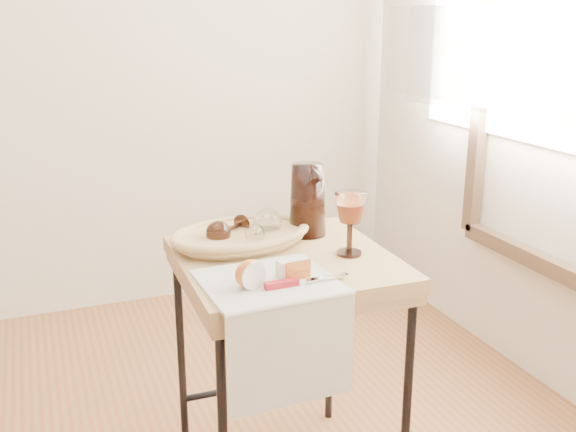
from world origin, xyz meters
name	(u,v)px	position (x,y,z in m)	size (l,w,h in m)	color
side_table	(285,373)	(0.68, 0.30, 0.36)	(0.57, 0.57, 0.72)	brown
tea_towel	(268,282)	(0.58, 0.14, 0.72)	(0.32, 0.29, 0.01)	silver
bread_basket	(242,238)	(0.60, 0.42, 0.74)	(0.37, 0.25, 0.04)	#9B6637
goblet_lying_a	(229,229)	(0.57, 0.44, 0.77)	(0.12, 0.07, 0.07)	#311A11
goblet_lying_b	(262,227)	(0.65, 0.40, 0.78)	(0.14, 0.09, 0.09)	white
pitcher	(308,200)	(0.81, 0.45, 0.83)	(0.15, 0.23, 0.26)	black
wine_goblet	(350,224)	(0.85, 0.24, 0.81)	(0.09, 0.09, 0.18)	white
apple_half	(249,273)	(0.52, 0.12, 0.76)	(0.07, 0.04, 0.07)	#C90902
apple_wedge	(291,269)	(0.64, 0.13, 0.75)	(0.07, 0.04, 0.05)	silver
table_knife	(304,280)	(0.65, 0.09, 0.74)	(0.22, 0.02, 0.02)	silver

